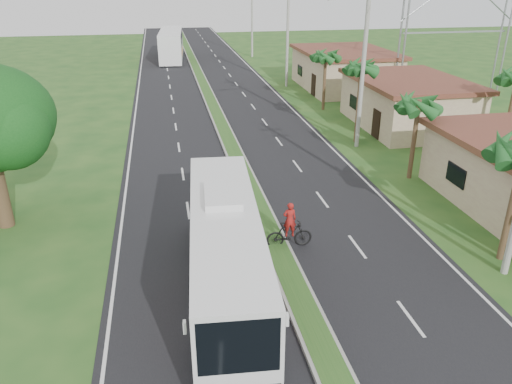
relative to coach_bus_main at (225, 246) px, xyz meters
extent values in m
plane|color=#204A1B|center=(2.53, -2.67, -2.00)|extent=(180.00, 180.00, 0.00)
cube|color=black|center=(2.53, 17.33, -1.99)|extent=(14.00, 160.00, 0.02)
cube|color=gray|center=(2.53, 17.33, -1.91)|extent=(1.20, 160.00, 0.17)
cube|color=#204A1B|center=(2.53, 17.33, -1.82)|extent=(0.95, 160.00, 0.02)
cube|color=silver|center=(-4.17, 17.33, -2.00)|extent=(0.12, 160.00, 0.01)
cube|color=silver|center=(9.23, 17.33, -2.00)|extent=(0.12, 160.00, 0.01)
cube|color=tan|center=(16.53, 19.33, -0.33)|extent=(7.00, 10.00, 3.35)
cube|color=#57231E|center=(16.53, 19.33, 1.51)|extent=(7.60, 10.60, 0.32)
cube|color=tan|center=(16.53, 33.33, -0.25)|extent=(8.00, 11.00, 3.50)
cube|color=#57231E|center=(16.53, 33.33, 1.66)|extent=(8.60, 11.60, 0.32)
cylinder|color=#473321|center=(11.53, 0.33, 0.50)|extent=(0.26, 0.26, 5.00)
cylinder|color=#473321|center=(11.93, 9.33, 0.30)|extent=(0.26, 0.26, 4.60)
cylinder|color=#473321|center=(11.33, 16.33, 0.70)|extent=(0.26, 0.26, 5.40)
cylinder|color=#473321|center=(11.83, 25.33, 0.40)|extent=(0.26, 0.26, 4.80)
cylinder|color=#473321|center=(20.03, 12.33, 0.60)|extent=(0.26, 0.26, 5.20)
sphere|color=#124315|center=(-8.27, 6.33, 2.90)|extent=(3.40, 3.40, 3.40)
cylinder|color=gray|center=(11.03, 15.33, 4.00)|extent=(0.28, 0.28, 12.00)
cylinder|color=gray|center=(11.03, 35.33, 3.50)|extent=(0.28, 0.28, 11.00)
cylinder|color=gray|center=(11.03, 55.33, 3.25)|extent=(0.28, 0.28, 10.50)
cylinder|color=gray|center=(19.53, 26.83, 4.00)|extent=(0.18, 0.18, 12.00)
cylinder|color=gray|center=(29.53, 26.83, 4.00)|extent=(0.18, 0.18, 12.00)
cylinder|color=gray|center=(19.53, 27.83, 4.00)|extent=(0.18, 0.18, 12.00)
cylinder|color=gray|center=(29.53, 27.83, 4.00)|extent=(0.18, 0.18, 12.00)
cube|color=gray|center=(24.53, 27.33, 4.00)|extent=(10.00, 0.14, 0.14)
cube|color=silver|center=(0.00, -0.05, -0.10)|extent=(3.15, 11.41, 2.96)
cube|color=black|center=(0.04, 0.51, 0.55)|extent=(3.04, 9.16, 1.18)
cube|color=black|center=(-0.40, -5.61, 0.37)|extent=(2.12, 0.29, 1.66)
cube|color=#B00E1F|center=(-0.08, -1.18, -0.69)|extent=(2.74, 5.04, 0.52)
cube|color=yellow|center=(0.02, 0.23, -0.93)|extent=(2.59, 2.98, 0.23)
cube|color=silver|center=(0.08, 1.07, 1.51)|extent=(1.47, 2.34, 0.26)
cylinder|color=black|center=(-1.32, -3.53, -1.52)|extent=(0.37, 1.00, 0.98)
cylinder|color=black|center=(0.80, -3.69, -1.52)|extent=(0.37, 1.00, 0.98)
cylinder|color=black|center=(-0.85, 3.02, -1.52)|extent=(0.37, 1.00, 0.98)
cylinder|color=black|center=(1.27, 2.87, -1.52)|extent=(0.37, 1.00, 0.98)
cube|color=white|center=(-0.09, 55.21, -0.02)|extent=(3.68, 13.19, 3.63)
cube|color=black|center=(-0.05, 55.78, 1.07)|extent=(3.51, 9.80, 1.23)
cube|color=orange|center=(-0.16, 54.08, -0.71)|extent=(3.29, 6.41, 0.40)
cylinder|color=black|center=(-1.69, 49.92, -1.46)|extent=(0.41, 1.11, 1.09)
cylinder|color=black|center=(0.80, 49.76, -1.46)|extent=(0.41, 1.11, 1.09)
cylinder|color=black|center=(-1.02, 60.10, -1.46)|extent=(0.41, 1.11, 1.09)
cylinder|color=black|center=(1.47, 59.94, -1.46)|extent=(0.41, 1.11, 1.09)
imported|color=black|center=(3.11, 2.89, -1.40)|extent=(2.01, 0.61, 1.20)
imported|color=maroon|center=(3.11, 2.89, -0.67)|extent=(0.58, 0.39, 1.57)
camera|label=1|loc=(-1.80, -15.38, 8.96)|focal=35.00mm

